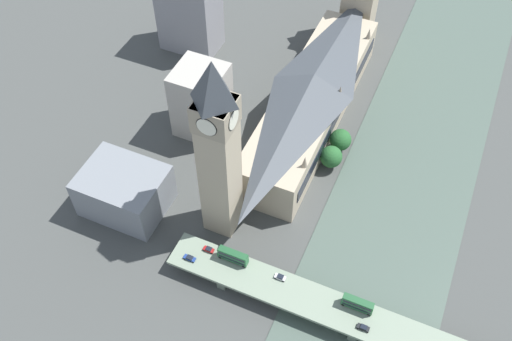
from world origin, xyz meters
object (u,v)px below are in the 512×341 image
object	(u,v)px
road_bridge	(358,320)
double_decker_bus_rear	(233,256)
car_northbound_tail	(280,277)
car_southbound_mid	(363,327)
parliament_hall	(312,98)
car_northbound_mid	(209,249)
double_decker_bus_mid	(358,304)
car_southbound_lead	(190,258)
clock_tower	(218,149)

from	to	relation	value
road_bridge	double_decker_bus_rear	world-z (taller)	double_decker_bus_rear
car_northbound_tail	car_southbound_mid	bearing A→B (deg)	168.89
parliament_hall	car_northbound_mid	xyz separation A→B (m)	(8.74, 79.89, -6.05)
double_decker_bus_mid	car_southbound_lead	distance (m)	58.67
road_bridge	car_northbound_tail	world-z (taller)	car_northbound_tail
double_decker_bus_rear	car_southbound_mid	size ratio (longest dim) A/B	2.69
double_decker_bus_mid	double_decker_bus_rear	xyz separation A→B (m)	(44.39, 0.06, 0.09)
double_decker_bus_mid	car_northbound_mid	size ratio (longest dim) A/B	2.70
parliament_hall	car_southbound_mid	xyz separation A→B (m)	(-49.16, 85.97, -6.07)
car_northbound_mid	car_southbound_lead	bearing A→B (deg)	51.74
road_bridge	car_northbound_mid	bearing A→B (deg)	-3.47
road_bridge	car_northbound_tail	xyz separation A→B (m)	(28.65, -3.36, 1.89)
parliament_hall	double_decker_bus_rear	xyz separation A→B (m)	(-0.72, 79.91, -3.99)
double_decker_bus_mid	car_southbound_mid	size ratio (longest dim) A/B	2.60
car_southbound_mid	clock_tower	bearing A→B (deg)	-20.72
clock_tower	car_northbound_mid	size ratio (longest dim) A/B	20.02
road_bridge	car_southbound_mid	bearing A→B (deg)	130.10
car_southbound_mid	double_decker_bus_rear	bearing A→B (deg)	-7.13
parliament_hall	double_decker_bus_mid	xyz separation A→B (m)	(-45.11, 79.85, -4.09)
parliament_hall	road_bridge	distance (m)	95.88
double_decker_bus_mid	car_northbound_mid	world-z (taller)	double_decker_bus_mid
road_bridge	car_northbound_tail	distance (m)	28.90
double_decker_bus_rear	car_northbound_tail	distance (m)	17.63
parliament_hall	car_southbound_mid	bearing A→B (deg)	119.76
double_decker_bus_rear	car_northbound_tail	bearing A→B (deg)	-179.96
parliament_hall	double_decker_bus_rear	bearing A→B (deg)	90.52
double_decker_bus_rear	car_southbound_mid	world-z (taller)	double_decker_bus_rear
clock_tower	car_northbound_mid	world-z (taller)	clock_tower
car_northbound_tail	road_bridge	bearing A→B (deg)	173.30
car_southbound_lead	car_southbound_mid	xyz separation A→B (m)	(-62.40, 0.37, -0.01)
double_decker_bus_mid	car_northbound_tail	distance (m)	26.95
clock_tower	car_southbound_lead	xyz separation A→B (m)	(1.92, 22.51, -34.59)
road_bridge	double_decker_bus_mid	world-z (taller)	double_decker_bus_mid
road_bridge	car_northbound_mid	world-z (taller)	car_northbound_mid
clock_tower	car_northbound_tail	size ratio (longest dim) A/B	19.91
road_bridge	car_southbound_mid	world-z (taller)	car_southbound_mid
clock_tower	car_northbound_tail	world-z (taller)	clock_tower
clock_tower	double_decker_bus_rear	size ratio (longest dim) A/B	7.15
road_bridge	clock_tower	bearing A→B (deg)	-19.12
car_northbound_mid	car_northbound_tail	size ratio (longest dim) A/B	0.99
road_bridge	double_decker_bus_mid	size ratio (longest dim) A/B	12.83
parliament_hall	clock_tower	size ratio (longest dim) A/B	1.38
parliament_hall	car_northbound_mid	size ratio (longest dim) A/B	27.64
car_northbound_tail	clock_tower	bearing A→B (deg)	-29.63
double_decker_bus_rear	car_northbound_mid	xyz separation A→B (m)	(9.46, -0.02, -2.05)
parliament_hall	car_southbound_lead	world-z (taller)	parliament_hall
clock_tower	car_southbound_lead	distance (m)	41.32
car_southbound_mid	car_northbound_mid	bearing A→B (deg)	-5.99
clock_tower	car_southbound_lead	bearing A→B (deg)	85.13
double_decker_bus_mid	car_northbound_tail	size ratio (longest dim) A/B	2.69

